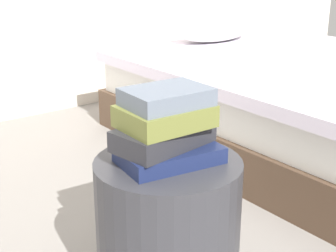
{
  "coord_description": "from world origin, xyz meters",
  "views": [
    {
      "loc": [
        -0.8,
        -1.04,
        1.01
      ],
      "look_at": [
        0.0,
        0.0,
        0.55
      ],
      "focal_mm": 53.86,
      "sensor_mm": 36.0,
      "label": 1
    }
  ],
  "objects_px": {
    "bed": "(311,103)",
    "side_table": "(168,231)",
    "book_olive": "(165,116)",
    "book_slate": "(168,97)",
    "book_navy": "(169,155)",
    "book_charcoal": "(163,136)"
  },
  "relations": [
    {
      "from": "bed",
      "to": "side_table",
      "type": "relative_size",
      "value": 4.49
    },
    {
      "from": "book_olive",
      "to": "book_slate",
      "type": "bearing_deg",
      "value": 1.38
    },
    {
      "from": "bed",
      "to": "side_table",
      "type": "height_order",
      "value": "bed"
    },
    {
      "from": "side_table",
      "to": "book_slate",
      "type": "bearing_deg",
      "value": 53.91
    },
    {
      "from": "side_table",
      "to": "book_navy",
      "type": "distance_m",
      "value": 0.25
    },
    {
      "from": "book_navy",
      "to": "book_charcoal",
      "type": "distance_m",
      "value": 0.06
    },
    {
      "from": "book_charcoal",
      "to": "book_slate",
      "type": "xyz_separation_m",
      "value": [
        0.01,
        -0.0,
        0.11
      ]
    },
    {
      "from": "book_olive",
      "to": "side_table",
      "type": "bearing_deg",
      "value": -46.4
    },
    {
      "from": "book_charcoal",
      "to": "book_navy",
      "type": "bearing_deg",
      "value": -76.89
    },
    {
      "from": "book_charcoal",
      "to": "book_slate",
      "type": "distance_m",
      "value": 0.11
    },
    {
      "from": "bed",
      "to": "book_charcoal",
      "type": "height_order",
      "value": "bed"
    },
    {
      "from": "book_charcoal",
      "to": "book_olive",
      "type": "height_order",
      "value": "book_olive"
    },
    {
      "from": "book_navy",
      "to": "bed",
      "type": "bearing_deg",
      "value": 30.02
    },
    {
      "from": "book_navy",
      "to": "book_slate",
      "type": "height_order",
      "value": "book_slate"
    },
    {
      "from": "book_navy",
      "to": "book_olive",
      "type": "bearing_deg",
      "value": 118.25
    },
    {
      "from": "book_olive",
      "to": "book_slate",
      "type": "height_order",
      "value": "book_slate"
    },
    {
      "from": "book_navy",
      "to": "book_charcoal",
      "type": "relative_size",
      "value": 1.0
    },
    {
      "from": "bed",
      "to": "book_navy",
      "type": "distance_m",
      "value": 1.52
    },
    {
      "from": "side_table",
      "to": "book_charcoal",
      "type": "height_order",
      "value": "book_charcoal"
    },
    {
      "from": "side_table",
      "to": "book_slate",
      "type": "relative_size",
      "value": 2.0
    },
    {
      "from": "book_charcoal",
      "to": "book_slate",
      "type": "height_order",
      "value": "book_slate"
    },
    {
      "from": "book_olive",
      "to": "book_slate",
      "type": "distance_m",
      "value": 0.05
    }
  ]
}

